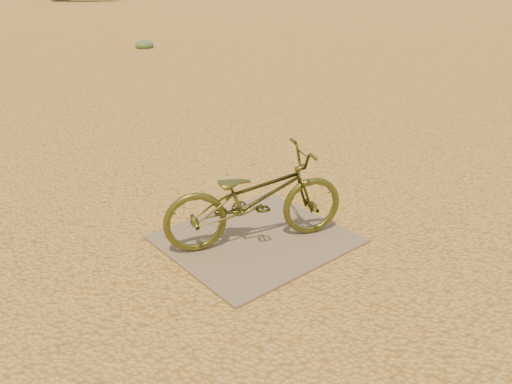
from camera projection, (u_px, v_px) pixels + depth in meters
ground at (213, 239)px, 4.32m from camera, size 120.00×120.00×0.00m
plywood_board at (256, 239)px, 4.30m from camera, size 1.46×1.31×0.02m
bicycle at (255, 198)px, 4.09m from camera, size 1.62×1.07×0.81m
kale_b at (145, 48)px, 15.03m from camera, size 0.55×0.55×0.30m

